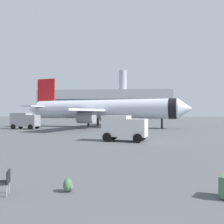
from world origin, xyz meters
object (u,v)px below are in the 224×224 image
at_px(airplane_at_gate, 101,109).
at_px(safety_cone_mid, 144,124).
at_px(service_truck, 25,120).
at_px(gate_chair, 4,181).
at_px(traveller_backpack, 68,185).
at_px(cargo_van, 124,127).

xyz_separation_m(airplane_at_gate, safety_cone_mid, (8.97, 6.47, -3.29)).
height_order(airplane_at_gate, safety_cone_mid, airplane_at_gate).
bearing_deg(safety_cone_mid, service_truck, -149.26).
distance_m(airplane_at_gate, gate_chair, 39.84).
relative_size(airplane_at_gate, gate_chair, 41.06).
height_order(airplane_at_gate, traveller_backpack, airplane_at_gate).
height_order(service_truck, gate_chair, service_truck).
bearing_deg(safety_cone_mid, traveller_backpack, -96.55).
bearing_deg(gate_chair, safety_cone_mid, 80.96).
bearing_deg(cargo_van, airplane_at_gate, 102.66).
xyz_separation_m(safety_cone_mid, gate_chair, (-7.35, -46.15, 0.13)).
bearing_deg(cargo_van, gate_chair, -103.04).
relative_size(airplane_at_gate, cargo_van, 7.44).
relative_size(safety_cone_mid, traveller_backpack, 1.55).
xyz_separation_m(cargo_van, safety_cone_mid, (3.64, 30.18, -1.08)).
bearing_deg(airplane_at_gate, service_truck, -153.09).
bearing_deg(traveller_backpack, gate_chair, -165.80).
relative_size(service_truck, safety_cone_mid, 6.75).
bearing_deg(service_truck, gate_chair, -66.06).
height_order(service_truck, safety_cone_mid, service_truck).
height_order(safety_cone_mid, traveller_backpack, safety_cone_mid).
relative_size(airplane_at_gate, traveller_backpack, 73.56).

